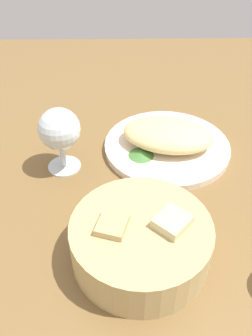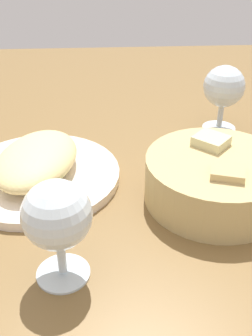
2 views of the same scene
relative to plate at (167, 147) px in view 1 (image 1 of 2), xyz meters
The scene contains 6 objects.
ground_plane 10.26cm from the plate, 98.24° to the left, with size 140.00×140.00×2.00cm, color brown.
plate is the anchor object (origin of this frame).
omelette 2.87cm from the plate, ahead, with size 17.34×11.30×4.34cm, color #EAD187.
lettuce_garnish 6.49cm from the plate, 33.78° to the left, with size 4.86×4.86×1.02cm, color #457D37.
bread_basket 26.16cm from the plate, 75.56° to the left, with size 19.44×19.44×7.84cm.
wine_glass_near 21.56cm from the plate, 14.27° to the left, with size 7.41×7.41×12.19cm.
Camera 1 is at (10.58, 46.57, 42.94)cm, focal length 38.31 mm.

